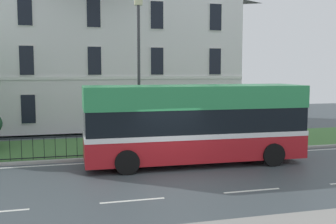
{
  "coord_description": "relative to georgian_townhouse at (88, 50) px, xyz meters",
  "views": [
    {
      "loc": [
        -4.05,
        -13.75,
        3.98
      ],
      "look_at": [
        0.6,
        3.8,
        2.1
      ],
      "focal_mm": 43.44,
      "sensor_mm": 36.0,
      "label": 1
    }
  ],
  "objects": [
    {
      "name": "street_lamp_post",
      "position": [
        1.62,
        -11.35,
        -1.22
      ],
      "size": [
        0.36,
        0.24,
        7.26
      ],
      "color": "#333338",
      "rests_on": "ground_plane"
    },
    {
      "name": "single_decker_bus",
      "position": [
        3.44,
        -14.44,
        -3.72
      ],
      "size": [
        9.36,
        2.82,
        3.33
      ],
      "rotation": [
        0.0,
        0.0,
        -0.03
      ],
      "color": "#B31A21",
      "rests_on": "ground_plane"
    },
    {
      "name": "iron_verge_railing",
      "position": [
        -0.0,
        -12.47,
        -4.85
      ],
      "size": [
        13.05,
        0.04,
        0.97
      ],
      "color": "black",
      "rests_on": "ground_plane"
    },
    {
      "name": "ground_plane",
      "position": [
        2.01,
        -15.81,
        -5.49
      ],
      "size": [
        60.0,
        56.0,
        0.18
      ],
      "color": "#3E464B"
    },
    {
      "name": "georgian_townhouse",
      "position": [
        0.0,
        0.0,
        0.0
      ],
      "size": [
        19.88,
        11.2,
        10.66
      ],
      "color": "white",
      "rests_on": "ground_plane"
    }
  ]
}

